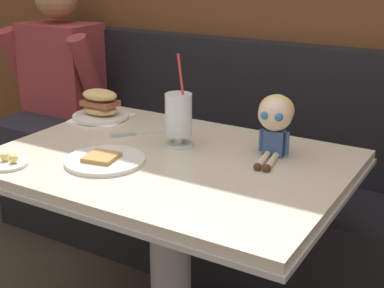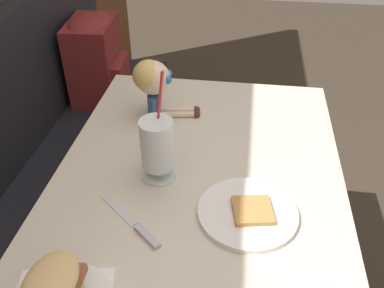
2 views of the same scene
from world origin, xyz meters
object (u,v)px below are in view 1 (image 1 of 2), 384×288
Objects in this scene: butter_saucer at (8,163)px; diner_patron at (58,82)px; milkshake_glass at (179,117)px; seated_doll at (275,117)px; butter_knife at (132,134)px; sandwich_plate at (100,107)px; toast_plate at (105,160)px.

diner_patron is at bearing 126.41° from butter_saucer.
milkshake_glass is 0.32m from seated_doll.
seated_doll reaches higher than butter_saucer.
butter_knife is (-0.20, 0.01, -0.09)m from milkshake_glass.
milkshake_glass is at bearing -14.63° from sandwich_plate.
toast_plate reaches higher than butter_knife.
diner_patron is (-1.01, 0.47, -0.10)m from milkshake_glass.
toast_plate is 1.15m from diner_patron.
toast_plate is at bearing -114.75° from milkshake_glass.
milkshake_glass is 0.39× the size of diner_patron.
milkshake_glass reaches higher than butter_saucer.
butter_knife is (0.23, -0.10, -0.04)m from sandwich_plate.
toast_plate is at bearing -38.90° from diner_patron.
milkshake_glass reaches higher than seated_doll.
toast_plate is 0.48m from sandwich_plate.
seated_doll is (0.66, 0.50, 0.12)m from butter_saucer.
milkshake_glass is at bearing -25.08° from diner_patron.
sandwich_plate is 1.93× the size of butter_saucer.
seated_doll is at bearing -16.69° from diner_patron.
sandwich_plate is 0.68m from diner_patron.
seated_doll reaches higher than butter_knife.
seated_doll is 1.38m from diner_patron.
butter_saucer is at bearing -143.14° from seated_doll.
butter_knife is (0.15, 0.43, -0.00)m from butter_saucer.
butter_saucer is 0.63× the size of butter_knife.
toast_plate is at bearing -142.41° from seated_doll.
toast_plate is 0.79× the size of milkshake_glass.
sandwich_plate is at bearing 165.37° from milkshake_glass.
toast_plate is 0.29m from milkshake_glass.
toast_plate is at bearing -71.62° from butter_knife.
sandwich_plate is at bearing 98.53° from butter_saucer.
milkshake_glass is 1.66× the size of butter_knife.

